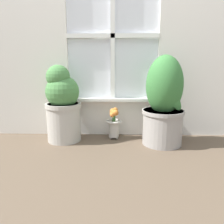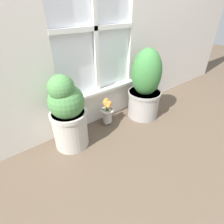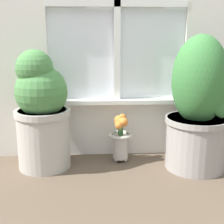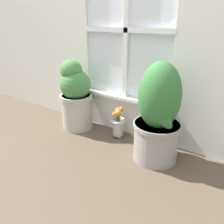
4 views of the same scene
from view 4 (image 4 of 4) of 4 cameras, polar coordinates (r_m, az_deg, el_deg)
The scene contains 4 objects.
ground_plane at distance 1.64m, azimuth -6.24°, elevation -11.64°, with size 10.00×10.00×0.00m, color brown.
potted_plant_left at distance 1.98m, azimuth -9.45°, elevation 4.18°, with size 0.29×0.29×0.63m.
potted_plant_right at distance 1.50m, azimuth 11.88°, elevation -1.18°, with size 0.33×0.33×0.70m.
flower_vase at distance 1.83m, azimuth 1.56°, elevation -2.49°, with size 0.13×0.13×0.27m.
Camera 4 is at (0.90, -1.02, 0.92)m, focal length 35.00 mm.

